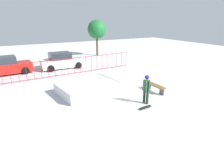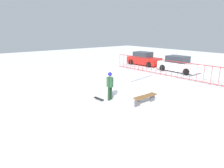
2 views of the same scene
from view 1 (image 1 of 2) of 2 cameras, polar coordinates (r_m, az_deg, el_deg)
name	(u,v)px [view 1 (image 1 of 2)]	position (r m, az deg, el deg)	size (l,w,h in m)	color
ground_plane	(102,99)	(11.66, -3.10, -4.58)	(60.00, 60.00, 0.00)	silver
skate_ramp	(93,87)	(12.82, -5.74, -0.86)	(5.72, 3.36, 0.74)	silver
skater	(146,87)	(10.86, 10.44, -0.98)	(0.42, 0.43, 1.73)	black
skateboard	(145,107)	(10.58, 10.14, -7.01)	(0.81, 0.30, 0.09)	black
perimeter_fence	(71,66)	(16.94, -12.39, 5.38)	(11.92, 0.61, 1.50)	maroon
park_bench	(155,87)	(13.02, 13.07, -0.77)	(0.40, 1.66, 0.48)	brown
parked_car_red	(6,66)	(19.08, -29.64, 4.70)	(4.22, 2.18, 1.60)	red
parked_car_white	(62,61)	(19.39, -15.05, 6.77)	(4.11, 1.94, 1.60)	white
distant_tree	(97,30)	(25.46, -4.68, 16.22)	(2.41, 2.41, 4.61)	brown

